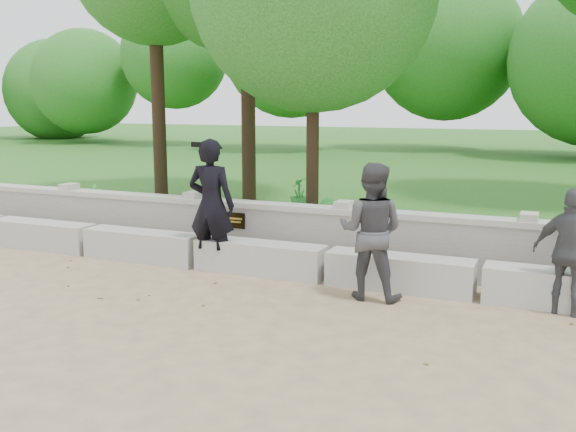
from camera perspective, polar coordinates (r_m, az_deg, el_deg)
name	(u,v)px	position (r m, az deg, el deg)	size (l,w,h in m)	color
ground	(118,303)	(8.11, -14.89, -7.48)	(80.00, 80.00, 0.00)	tan
lawn	(396,174)	(20.74, 9.57, 3.72)	(40.00, 22.00, 0.25)	#1B5C15
concrete_bench	(199,252)	(9.55, -7.94, -3.15)	(11.90, 0.45, 0.45)	beige
parapet_wall	(222,227)	(10.09, -5.93, -1.00)	(12.50, 0.35, 0.90)	#B5B2AB
man_main	(211,205)	(9.18, -6.82, 0.95)	(0.72, 0.64, 1.90)	black
visitor_left	(371,231)	(7.90, 7.39, -1.36)	(0.84, 0.66, 1.69)	#3E3E43
visitor_right	(571,252)	(7.92, 23.88, -2.98)	(0.92, 0.59, 1.46)	#424247
shrub_a	(94,202)	(12.37, -16.84, 1.20)	(0.34, 0.23, 0.65)	green
shrub_b	(326,219)	(10.09, 3.39, -0.29)	(0.36, 0.29, 0.66)	green
shrub_d	(299,194)	(12.85, 0.99, 1.99)	(0.37, 0.33, 0.66)	green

